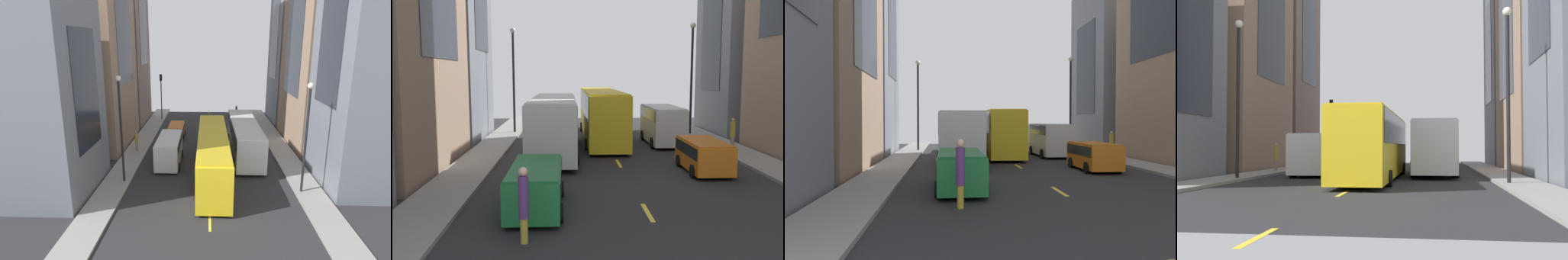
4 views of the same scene
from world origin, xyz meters
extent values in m
plane|color=#28282B|center=(0.00, 0.00, 0.00)|extent=(41.34, 41.34, 0.00)
cube|color=gray|center=(-7.55, 0.00, 0.07)|extent=(2.24, 44.00, 0.15)
cube|color=gray|center=(7.55, 0.00, 0.07)|extent=(2.24, 44.00, 0.15)
cube|color=yellow|center=(0.00, -12.60, 0.01)|extent=(0.16, 2.00, 0.01)
cube|color=yellow|center=(0.00, -4.20, 0.01)|extent=(0.16, 2.00, 0.01)
cube|color=yellow|center=(0.00, 4.20, 0.01)|extent=(0.16, 2.00, 0.01)
cube|color=yellow|center=(0.00, 12.60, 0.01)|extent=(0.16, 2.00, 0.01)
cube|color=yellow|center=(0.00, 21.00, 0.01)|extent=(0.16, 2.00, 0.01)
cube|color=slate|center=(13.40, 8.20, 7.77)|extent=(9.07, 8.34, 15.53)
cube|color=#1E232D|center=(13.40, 8.20, 7.77)|extent=(9.16, 4.59, 8.54)
cube|color=silver|center=(-3.52, -0.67, 1.77)|extent=(2.55, 12.39, 3.00)
cube|color=black|center=(-3.52, -0.67, 2.62)|extent=(2.60, 11.40, 1.20)
cube|color=beige|center=(-3.52, -0.67, 3.31)|extent=(2.45, 11.89, 0.08)
cylinder|color=black|center=(-4.69, 3.17, 0.50)|extent=(0.46, 1.00, 1.00)
cylinder|color=black|center=(-2.35, 3.17, 0.50)|extent=(0.46, 1.00, 1.00)
cylinder|color=black|center=(-4.69, -4.51, 0.50)|extent=(0.46, 1.00, 1.00)
cylinder|color=black|center=(-2.35, -4.51, 0.50)|extent=(0.46, 1.00, 1.00)
cube|color=yellow|center=(-0.26, 4.74, 1.86)|extent=(2.45, 14.83, 3.30)
cube|color=black|center=(-0.26, 4.74, 2.72)|extent=(2.50, 13.64, 1.48)
cube|color=gold|center=(-0.26, 4.74, 3.55)|extent=(2.35, 14.24, 0.08)
cylinder|color=black|center=(-1.39, 9.34, 0.38)|extent=(0.44, 0.76, 0.76)
cylinder|color=black|center=(0.86, 9.34, 0.38)|extent=(0.44, 0.76, 0.76)
cylinder|color=black|center=(-1.39, 0.15, 0.38)|extent=(0.44, 0.76, 0.76)
cylinder|color=black|center=(0.86, 0.15, 0.38)|extent=(0.44, 0.76, 0.76)
cube|color=white|center=(3.74, 2.32, 1.35)|extent=(2.05, 5.78, 2.30)
cube|color=black|center=(3.74, 2.32, 2.10)|extent=(2.09, 5.32, 0.69)
cube|color=silver|center=(3.74, 2.32, 2.54)|extent=(1.97, 5.55, 0.08)
cylinder|color=black|center=(2.79, 4.11, 0.36)|extent=(0.37, 0.72, 0.72)
cylinder|color=black|center=(4.68, 4.11, 0.36)|extent=(0.37, 0.72, 0.72)
cylinder|color=black|center=(2.79, 0.53, 0.36)|extent=(0.37, 0.72, 0.72)
cylinder|color=black|center=(4.68, 0.53, 0.36)|extent=(0.37, 0.72, 0.72)
cube|color=#1E7238|center=(-3.84, -11.95, 0.82)|extent=(1.76, 4.78, 1.29)
cube|color=black|center=(-3.84, -11.95, 1.14)|extent=(1.79, 4.40, 0.54)
cube|color=#1A612F|center=(-3.84, -11.95, 1.50)|extent=(1.69, 4.59, 0.08)
cylinder|color=black|center=(-4.65, -10.46, 0.31)|extent=(0.32, 0.62, 0.62)
cylinder|color=black|center=(-3.04, -10.46, 0.31)|extent=(0.32, 0.62, 0.62)
cylinder|color=black|center=(-4.65, -13.43, 0.31)|extent=(0.32, 0.62, 0.62)
cylinder|color=black|center=(-3.04, -13.43, 0.31)|extent=(0.32, 0.62, 0.62)
cube|color=orange|center=(3.88, -6.35, 0.82)|extent=(1.76, 4.11, 1.30)
cube|color=black|center=(3.88, -6.35, 1.14)|extent=(1.79, 3.78, 0.54)
cube|color=#BE6115|center=(3.88, -6.35, 1.51)|extent=(1.69, 3.94, 0.08)
cylinder|color=black|center=(3.07, -5.08, 0.31)|extent=(0.32, 0.62, 0.62)
cylinder|color=black|center=(4.69, -5.08, 0.31)|extent=(0.32, 0.62, 0.62)
cylinder|color=black|center=(3.07, -7.62, 0.31)|extent=(0.32, 0.62, 0.62)
cylinder|color=black|center=(4.69, -7.62, 0.31)|extent=(0.32, 0.62, 0.62)
cylinder|color=gold|center=(-3.96, -15.16, 0.36)|extent=(0.21, 0.21, 0.73)
cylinder|color=#593372|center=(-3.96, -15.16, 1.33)|extent=(0.29, 0.29, 1.20)
sphere|color=beige|center=(-3.96, -15.16, 2.06)|extent=(0.26, 0.26, 0.26)
cylinder|color=gray|center=(7.47, -0.71, 0.52)|extent=(0.24, 0.24, 0.73)
cylinder|color=gold|center=(7.47, -0.71, 1.37)|extent=(0.31, 0.31, 0.97)
sphere|color=tan|center=(7.47, -0.71, 1.96)|extent=(0.21, 0.21, 0.21)
cylinder|color=black|center=(-6.92, 8.14, 4.06)|extent=(0.18, 0.18, 7.81)
sphere|color=silver|center=(-6.92, 8.14, 8.14)|extent=(0.44, 0.44, 0.44)
cylinder|color=black|center=(6.92, 6.75, 4.21)|extent=(0.18, 0.18, 8.11)
sphere|color=silver|center=(6.92, 6.75, 8.44)|extent=(0.44, 0.44, 0.44)
camera|label=1|loc=(0.24, 30.96, 11.16)|focal=29.95mm
camera|label=2|loc=(-2.75, -27.06, 4.70)|focal=40.42mm
camera|label=3|loc=(-4.43, -27.07, 2.72)|focal=35.02mm
camera|label=4|loc=(-3.48, 29.66, 1.82)|focal=41.46mm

